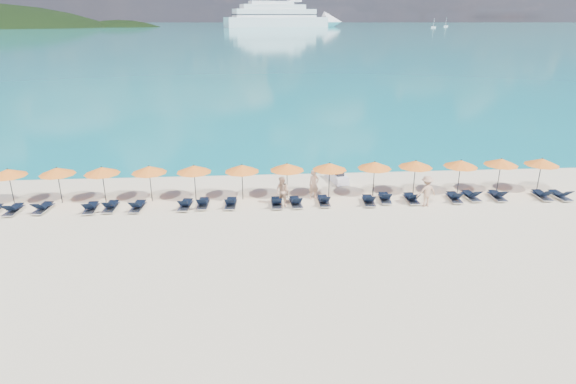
{
  "coord_description": "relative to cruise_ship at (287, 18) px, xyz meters",
  "views": [
    {
      "loc": [
        -1.87,
        -22.65,
        10.57
      ],
      "look_at": [
        0.0,
        3.0,
        1.2
      ],
      "focal_mm": 30.0,
      "sensor_mm": 36.0,
      "label": 1
    }
  ],
  "objects": [
    {
      "name": "lounger_15",
      "position": [
        -28.29,
        -538.8,
        -9.8
      ],
      "size": [
        0.79,
        1.75,
        0.66
      ],
      "rotation": [
        0.0,
        0.0,
        -0.1
      ],
      "color": "silver",
      "rests_on": "ground"
    },
    {
      "name": "lounger_9",
      "position": [
        -39.18,
        -538.91,
        -9.8
      ],
      "size": [
        0.64,
        1.71,
        0.66
      ],
      "rotation": [
        0.0,
        0.0,
        0.01
      ],
      "color": "silver",
      "rests_on": "ground"
    },
    {
      "name": "umbrella_6",
      "position": [
        -38.46,
        -537.58,
        -8.02
      ],
      "size": [
        2.1,
        2.1,
        2.28
      ],
      "color": "black",
      "rests_on": "ground"
    },
    {
      "name": "lounger_11",
      "position": [
        -36.35,
        -538.81,
        -9.8
      ],
      "size": [
        0.64,
        1.71,
        0.66
      ],
      "rotation": [
        0.0,
        0.0,
        0.01
      ],
      "color": "silver",
      "rests_on": "ground"
    },
    {
      "name": "lounger_16",
      "position": [
        -27.17,
        -538.61,
        -9.8
      ],
      "size": [
        0.75,
        1.74,
        0.66
      ],
      "rotation": [
        0.0,
        0.0,
        0.08
      ],
      "color": "silver",
      "rests_on": "ground"
    },
    {
      "name": "lounger_7",
      "position": [
        -43.53,
        -538.72,
        -9.8
      ],
      "size": [
        0.69,
        1.73,
        0.66
      ],
      "rotation": [
        0.0,
        0.0,
        -0.04
      ],
      "color": "silver",
      "rests_on": "ground"
    },
    {
      "name": "beachgoer_b",
      "position": [
        -38.83,
        -538.97,
        -9.12
      ],
      "size": [
        1.01,
        0.95,
        1.83
      ],
      "primitive_type": "imported",
      "rotation": [
        0.0,
        0.0,
        -0.66
      ],
      "color": "tan",
      "rests_on": "ground"
    },
    {
      "name": "lounger_4",
      "position": [
        -48.84,
        -538.8,
        -9.8
      ],
      "size": [
        0.63,
        1.71,
        0.66
      ],
      "rotation": [
        0.0,
        0.0,
        -0.01
      ],
      "color": "silver",
      "rests_on": "ground"
    },
    {
      "name": "beachgoer_a",
      "position": [
        -36.84,
        -537.84,
        -9.11
      ],
      "size": [
        0.78,
        0.63,
        1.84
      ],
      "primitive_type": "imported",
      "rotation": [
        0.0,
        0.0,
        0.33
      ],
      "color": "tan",
      "rests_on": "ground"
    },
    {
      "name": "lounger_14",
      "position": [
        -30.97,
        -538.8,
        -9.8
      ],
      "size": [
        0.64,
        1.71,
        0.66
      ],
      "rotation": [
        0.0,
        0.0,
        -0.01
      ],
      "color": "silver",
      "rests_on": "ground"
    },
    {
      "name": "lounger_19",
      "position": [
        -21.64,
        -538.94,
        -9.8
      ],
      "size": [
        0.77,
        1.75,
        0.66
      ],
      "rotation": [
        0.0,
        0.0,
        0.09
      ],
      "color": "silver",
      "rests_on": "ground"
    },
    {
      "name": "umbrella_9",
      "position": [
        -30.47,
        -537.55,
        -8.02
      ],
      "size": [
        2.1,
        2.1,
        2.28
      ],
      "color": "black",
      "rests_on": "ground"
    },
    {
      "name": "headland_small",
      "position": [
        -188.57,
        17.2,
        -45.03
      ],
      "size": [
        162.0,
        126.0,
        85.5
      ],
      "color": "black",
      "rests_on": "ground"
    },
    {
      "name": "umbrella_8",
      "position": [
        -33.06,
        -537.59,
        -8.02
      ],
      "size": [
        2.1,
        2.1,
        2.28
      ],
      "color": "black",
      "rests_on": "ground"
    },
    {
      "name": "beachgoer_c",
      "position": [
        -30.36,
        -539.53,
        -9.1
      ],
      "size": [
        1.29,
        0.79,
        1.87
      ],
      "primitive_type": "imported",
      "rotation": [
        0.0,
        0.0,
        3.34
      ],
      "color": "tan",
      "rests_on": "ground"
    },
    {
      "name": "cruise_ship",
      "position": [
        0.0,
        0.0,
        0.0
      ],
      "size": [
        138.48,
        63.97,
        38.56
      ],
      "rotation": [
        0.0,
        0.0,
        0.32
      ],
      "color": "white",
      "rests_on": "ground"
    },
    {
      "name": "umbrella_2",
      "position": [
        -49.48,
        -537.51,
        -8.02
      ],
      "size": [
        2.1,
        2.1,
        2.28
      ],
      "color": "black",
      "rests_on": "ground"
    },
    {
      "name": "umbrella_5",
      "position": [
        -41.2,
        -537.65,
        -8.02
      ],
      "size": [
        2.1,
        2.1,
        2.28
      ],
      "color": "black",
      "rests_on": "ground"
    },
    {
      "name": "jetski",
      "position": [
        -34.82,
        -534.65,
        -9.7
      ],
      "size": [
        1.31,
        2.39,
        0.81
      ],
      "rotation": [
        0.0,
        0.0,
        0.21
      ],
      "color": "white",
      "rests_on": "ground"
    },
    {
      "name": "sailboat_far",
      "position": [
        186.84,
        13.79,
        -9.06
      ],
      "size": [
        5.19,
        1.73,
        9.51
      ],
      "color": "white",
      "rests_on": "ground"
    },
    {
      "name": "umbrella_0",
      "position": [
        -54.85,
        -537.51,
        -8.02
      ],
      "size": [
        2.1,
        2.1,
        2.28
      ],
      "color": "black",
      "rests_on": "ground"
    },
    {
      "name": "umbrella_1",
      "position": [
        -52.09,
        -537.42,
        -8.02
      ],
      "size": [
        2.1,
        2.1,
        2.28
      ],
      "color": "black",
      "rests_on": "ground"
    },
    {
      "name": "umbrella_3",
      "position": [
        -46.73,
        -537.5,
        -8.02
      ],
      "size": [
        2.1,
        2.1,
        2.28
      ],
      "color": "black",
      "rests_on": "ground"
    },
    {
      "name": "lounger_18",
      "position": [
        -22.74,
        -538.83,
        -9.8
      ],
      "size": [
        0.7,
        1.73,
        0.66
      ],
      "rotation": [
        0.0,
        0.0,
        -0.05
      ],
      "color": "silver",
      "rests_on": "ground"
    },
    {
      "name": "lounger_12",
      "position": [
        -33.65,
        -538.97,
        -9.8
      ],
      "size": [
        0.73,
        1.74,
        0.66
      ],
      "rotation": [
        0.0,
        0.0,
        -0.07
      ],
      "color": "silver",
      "rests_on": "ground"
    },
    {
      "name": "umbrella_10",
      "position": [
        -27.63,
        -537.64,
        -8.02
      ],
      "size": [
        2.1,
        2.1,
        2.28
      ],
      "color": "black",
      "rests_on": "ground"
    },
    {
      "name": "lounger_6",
      "position": [
        -44.54,
        -538.85,
        -9.8
      ],
      "size": [
        0.79,
        1.75,
        0.66
      ],
      "rotation": [
        0.0,
        0.0,
        -0.1
      ],
      "color": "silver",
      "rests_on": "ground"
    },
    {
      "name": "sea",
      "position": [
        -38.57,
        117.2,
        -10.03
      ],
      "size": [
        1600.0,
        1300.0,
        0.01
      ],
      "primitive_type": "cube",
      "color": "#1FA9B2",
      "rests_on": "ground"
    },
    {
      "name": "lounger_5",
      "position": [
        -47.29,
        -538.91,
        -9.8
      ],
      "size": [
        0.76,
        1.75,
        0.66
      ],
      "rotation": [
        0.0,
        0.0,
        -0.08
      ],
      "color": "silver",
      "rests_on": "ground"
    },
    {
      "name": "umbrella_11",
      "position": [
        -24.95,
        -537.49,
        -8.02
      ],
      "size": [
        2.1,
        2.1,
        2.28
      ],
      "color": "black",
      "rests_on": "ground"
    },
    {
      "name": "sailboat_near",
      "position": [
        149.42,
        -48.39,
        -9.07
      ],
      "size": [
        5.11,
        1.7,
        9.36
      ],
      "color": "white",
      "rests_on": "ground"
    },
    {
      "name": "umbrella_7",
      "position": [
        -35.87,
        -537.67,
        -8.02
      ],
      "size": [
        2.1,
        2.1,
        2.28
      ],
      "color": "black",
      "rests_on": "ground"
    },
    {
      "name": "ground",
      "position": [
        -38.57,
        -542.8,
        -10.03
      ],
      "size": [
        1400.0,
        1400.0,
        0.0
      ],
      "primitive_type": "plane",
      "color": "beige"
    },
    {
      "name": "lounger_8",
      "position": [
        -41.89,
        -538.81,
        -9.8
      ],
      "size": [
        0.72,
        1.73,
        0.66
      ],
      "rotation": [
        0.0,
        0.0,
        -0.06
      ],
      "color": "silver",
      "rests_on": "ground"
    },
    {
      "name": "umbrella_4",
      "position": [
        -44.07,
        -537.56,
        -8.02
      ],
      "size": [
        2.1,
        2.1,
        2.28
      ],
      "color": "black",
      "rests_on": "ground"
    },
    {
      "name": "lounger_13",
      "position": [
        -32.56,
        -538.6,
        -9.8
      ],
      "size": [
        0.78,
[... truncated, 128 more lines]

